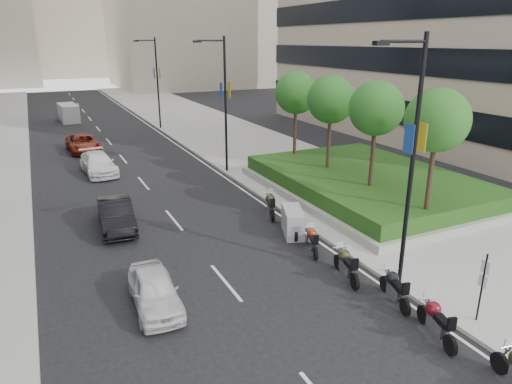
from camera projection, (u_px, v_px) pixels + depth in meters
ground at (317, 329)px, 14.51m from camera, size 160.00×160.00×0.00m
sidewalk_right at (225, 135)px, 43.82m from camera, size 10.00×100.00×0.15m
lane_edge at (171, 141)px, 41.66m from camera, size 0.12×100.00×0.01m
lane_centre at (112, 146)px, 39.51m from camera, size 0.12×100.00×0.01m
planter at (367, 189)px, 27.07m from camera, size 10.00×14.00×0.40m
hedge at (368, 179)px, 26.88m from camera, size 9.40×13.40×0.80m
tree_0 at (437, 121)px, 19.71m from camera, size 2.80×2.80×6.30m
tree_1 at (376, 109)px, 23.13m from camera, size 2.80×2.80×6.30m
tree_2 at (331, 100)px, 26.55m from camera, size 2.80×2.80×6.30m
tree_3 at (296, 93)px, 29.96m from camera, size 2.80×2.80×6.30m
lamp_post_0 at (410, 154)px, 15.47m from camera, size 2.34×0.45×9.00m
lamp_post_1 at (223, 99)px, 29.99m from camera, size 2.34×0.45×9.00m
lamp_post_2 at (156, 79)px, 45.36m from camera, size 2.34×0.45×9.00m
parking_sign at (482, 284)px, 14.32m from camera, size 0.06×0.32×2.50m
motorcycle_1 at (436, 321)px, 13.95m from camera, size 0.89×2.13×1.09m
motorcycle_2 at (395, 287)px, 15.85m from camera, size 0.83×2.09×1.06m
motorcycle_3 at (346, 264)px, 17.44m from camera, size 0.80×2.18×1.10m
motorcycle_4 at (312, 240)px, 19.66m from camera, size 0.90×1.88×0.98m
motorcycle_5 at (293, 222)px, 21.41m from camera, size 1.53×2.22×1.25m
motorcycle_6 at (270, 205)px, 23.73m from camera, size 0.97×2.13×1.10m
car_a at (155, 290)px, 15.54m from camera, size 1.69×3.80×1.27m
car_b at (116, 215)px, 22.03m from camera, size 1.80×4.45×1.44m
car_c at (98, 164)px, 31.22m from camera, size 2.27×4.94×1.40m
car_d at (83, 143)px, 37.35m from camera, size 2.52×5.06×1.38m
delivery_van at (69, 114)px, 51.11m from camera, size 2.03×4.63×1.90m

